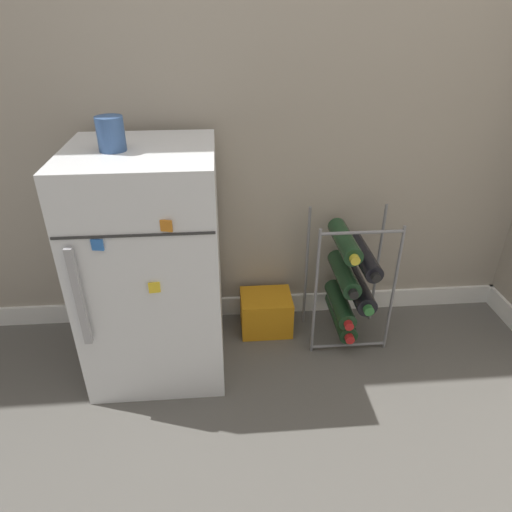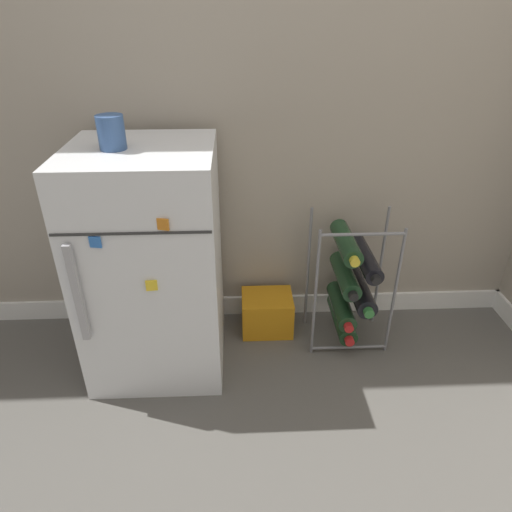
{
  "view_description": "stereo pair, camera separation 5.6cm",
  "coord_description": "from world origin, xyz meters",
  "views": [
    {
      "loc": [
        -0.28,
        -1.08,
        1.28
      ],
      "look_at": [
        -0.16,
        0.41,
        0.43
      ],
      "focal_mm": 32.0,
      "sensor_mm": 36.0,
      "label": 1
    },
    {
      "loc": [
        -0.22,
        -1.09,
        1.28
      ],
      "look_at": [
        -0.16,
        0.41,
        0.43
      ],
      "focal_mm": 32.0,
      "sensor_mm": 36.0,
      "label": 2
    }
  ],
  "objects": [
    {
      "name": "fridge_top_cup",
      "position": [
        -0.61,
        0.35,
        0.92
      ],
      "size": [
        0.08,
        0.08,
        0.11
      ],
      "color": "#335184",
      "rests_on": "mini_fridge"
    },
    {
      "name": "wall_back",
      "position": [
        0.0,
        0.67,
        1.24
      ],
      "size": [
        6.98,
        0.07,
        2.5
      ],
      "color": "#9E9384",
      "rests_on": "ground_plane"
    },
    {
      "name": "ground_plane",
      "position": [
        0.0,
        0.0,
        0.0
      ],
      "size": [
        14.0,
        14.0,
        0.0
      ],
      "primitive_type": "plane",
      "color": "#56544F"
    },
    {
      "name": "soda_box",
      "position": [
        -0.11,
        0.52,
        0.08
      ],
      "size": [
        0.22,
        0.18,
        0.17
      ],
      "color": "orange",
      "rests_on": "ground_plane"
    },
    {
      "name": "wine_rack",
      "position": [
        0.22,
        0.45,
        0.27
      ],
      "size": [
        0.32,
        0.32,
        0.56
      ],
      "color": "slate",
      "rests_on": "ground_plane"
    },
    {
      "name": "mini_fridge",
      "position": [
        -0.54,
        0.37,
        0.43
      ],
      "size": [
        0.49,
        0.49,
        0.86
      ],
      "color": "silver",
      "rests_on": "ground_plane"
    }
  ]
}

